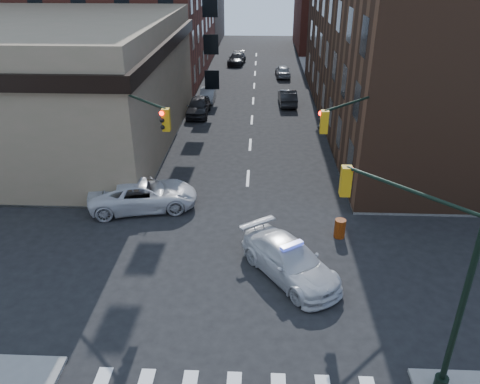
# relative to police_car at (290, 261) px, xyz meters

# --- Properties ---
(ground) EXTENTS (140.00, 140.00, 0.00)m
(ground) POSITION_rel_police_car_xyz_m (-2.16, 0.19, -0.80)
(ground) COLOR black
(ground) RESTS_ON ground
(sidewalk_nw) EXTENTS (34.00, 54.50, 0.15)m
(sidewalk_nw) POSITION_rel_police_car_xyz_m (-25.16, 32.94, -0.72)
(sidewalk_nw) COLOR gray
(sidewalk_nw) RESTS_ON ground
(sidewalk_ne) EXTENTS (34.00, 54.50, 0.15)m
(sidewalk_ne) POSITION_rel_police_car_xyz_m (20.84, 32.94, -0.72)
(sidewalk_ne) COLOR gray
(sidewalk_ne) RESTS_ON ground
(bank_building) EXTENTS (22.00, 22.00, 9.00)m
(bank_building) POSITION_rel_police_car_xyz_m (-19.16, 16.69, 3.70)
(bank_building) COLOR #866F57
(bank_building) RESTS_ON ground
(commercial_row_ne) EXTENTS (14.00, 34.00, 14.00)m
(commercial_row_ne) POSITION_rel_police_car_xyz_m (10.84, 22.69, 6.20)
(commercial_row_ne) COLOR #4A2E1D
(commercial_row_ne) RESTS_ON ground
(filler_ne) EXTENTS (16.00, 16.00, 12.00)m
(filler_ne) POSITION_rel_police_car_xyz_m (11.84, 58.19, 5.20)
(filler_ne) COLOR maroon
(filler_ne) RESTS_ON ground
(signal_pole_se) EXTENTS (5.40, 5.27, 8.00)m
(signal_pole_se) POSITION_rel_police_car_xyz_m (3.88, -5.33, 3.82)
(signal_pole_se) COLOR black
(signal_pole_se) RESTS_ON sidewalk_se
(signal_pole_nw) EXTENTS (3.58, 3.67, 8.00)m
(signal_pole_nw) POSITION_rel_police_car_xyz_m (-8.01, 5.53, 3.54)
(signal_pole_nw) COLOR black
(signal_pole_nw) RESTS_ON sidewalk_nw
(signal_pole_ne) EXTENTS (3.67, 3.58, 8.00)m
(signal_pole_ne) POSITION_rel_police_car_xyz_m (3.68, 5.55, 3.54)
(signal_pole_ne) COLOR black
(signal_pole_ne) RESTS_ON sidewalk_ne
(tree_ne_near) EXTENTS (3.00, 3.00, 4.85)m
(tree_ne_near) POSITION_rel_police_car_xyz_m (5.34, 26.19, 2.69)
(tree_ne_near) COLOR black
(tree_ne_near) RESTS_ON sidewalk_ne
(tree_ne_far) EXTENTS (3.00, 3.00, 4.85)m
(tree_ne_far) POSITION_rel_police_car_xyz_m (5.34, 34.19, 2.69)
(tree_ne_far) COLOR black
(tree_ne_far) RESTS_ON sidewalk_ne
(police_car) EXTENTS (4.98, 5.80, 1.60)m
(police_car) POSITION_rel_police_car_xyz_m (0.00, 0.00, 0.00)
(police_car) COLOR silver
(police_car) RESTS_ON ground
(pickup) EXTENTS (6.47, 4.01, 1.67)m
(pickup) POSITION_rel_police_car_xyz_m (-7.96, 5.99, 0.04)
(pickup) COLOR silver
(pickup) RESTS_ON ground
(parked_car_wnear) EXTENTS (1.94, 4.77, 1.62)m
(parked_car_wnear) POSITION_rel_police_car_xyz_m (-7.00, 23.41, 0.01)
(parked_car_wnear) COLOR black
(parked_car_wnear) RESTS_ON ground
(parked_car_wfar) EXTENTS (1.38, 3.91, 1.29)m
(parked_car_wfar) POSITION_rel_police_car_xyz_m (-6.62, 27.96, -0.16)
(parked_car_wfar) COLOR gray
(parked_car_wfar) RESTS_ON ground
(parked_car_wdeep) EXTENTS (2.48, 5.07, 1.42)m
(parked_car_wdeep) POSITION_rel_police_car_xyz_m (-4.66, 45.53, -0.09)
(parked_car_wdeep) COLOR black
(parked_car_wdeep) RESTS_ON ground
(parked_car_enear) EXTENTS (1.74, 4.54, 1.48)m
(parked_car_enear) POSITION_rel_police_car_xyz_m (1.15, 27.04, -0.06)
(parked_car_enear) COLOR black
(parked_car_enear) RESTS_ON ground
(parked_car_efar) EXTENTS (1.82, 4.15, 1.39)m
(parked_car_efar) POSITION_rel_police_car_xyz_m (1.15, 38.58, -0.10)
(parked_car_efar) COLOR #969B9F
(parked_car_efar) RESTS_ON ground
(pedestrian_a) EXTENTS (0.69, 0.50, 1.77)m
(pedestrian_a) POSITION_rel_police_car_xyz_m (-8.66, 8.60, 0.23)
(pedestrian_a) COLOR black
(pedestrian_a) RESTS_ON sidewalk_nw
(pedestrian_b) EXTENTS (1.08, 0.93, 1.91)m
(pedestrian_b) POSITION_rel_police_car_xyz_m (-10.73, 8.77, 0.30)
(pedestrian_b) COLOR black
(pedestrian_b) RESTS_ON sidewalk_nw
(pedestrian_c) EXTENTS (1.25, 0.95, 1.98)m
(pedestrian_c) POSITION_rel_police_car_xyz_m (-13.76, 6.19, 0.34)
(pedestrian_c) COLOR #1E222D
(pedestrian_c) RESTS_ON sidewalk_nw
(barrel_road) EXTENTS (0.60, 0.60, 1.00)m
(barrel_road) POSITION_rel_police_car_xyz_m (2.72, 3.35, -0.30)
(barrel_road) COLOR #CB6409
(barrel_road) RESTS_ON ground
(barrel_bank) EXTENTS (0.55, 0.55, 0.90)m
(barrel_bank) POSITION_rel_police_car_xyz_m (-6.49, 7.07, -0.35)
(barrel_bank) COLOR #C55809
(barrel_bank) RESTS_ON ground
(barricade_nw_a) EXTENTS (1.37, 0.74, 1.00)m
(barricade_nw_a) POSITION_rel_police_car_xyz_m (-9.07, 7.85, -0.15)
(barricade_nw_a) COLOR red
(barricade_nw_a) RESTS_ON sidewalk_nw
(barricade_nw_b) EXTENTS (1.23, 0.77, 0.86)m
(barricade_nw_b) POSITION_rel_police_car_xyz_m (-11.32, 8.19, -0.22)
(barricade_nw_b) COLOR red
(barricade_nw_b) RESTS_ON sidewalk_nw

